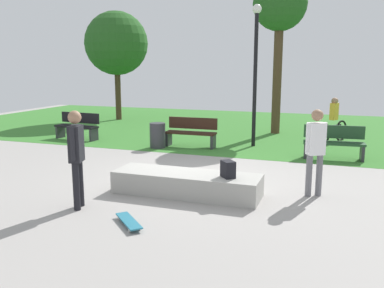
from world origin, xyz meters
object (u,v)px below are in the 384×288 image
park_bench_center_lawn (78,125)px  tree_leaning_ash (116,44)px  skateboard_by_ledge (129,221)px  park_bench_far_right (191,132)px  trash_bin (158,135)px  backpack_on_ledge (228,169)px  cyclist_on_bicycle (333,123)px  concrete_ledge (187,184)px  lamp_post (256,62)px  skater_performing_trick (76,152)px  park_bench_near_path (334,142)px  tree_broad_elm (280,8)px  skater_watching (316,146)px

park_bench_center_lawn → tree_leaning_ash: size_ratio=0.33×
skateboard_by_ledge → park_bench_far_right: size_ratio=0.44×
trash_bin → park_bench_far_right: bearing=28.7°
backpack_on_ledge → trash_bin: size_ratio=0.41×
trash_bin → cyclist_on_bicycle: size_ratio=0.48×
backpack_on_ledge → concrete_ledge: bearing=-134.6°
backpack_on_ledge → tree_leaning_ash: (-7.85, 9.84, 2.92)m
lamp_post → park_bench_far_right: bearing=-157.8°
skater_performing_trick → park_bench_center_lawn: bearing=124.7°
lamp_post → trash_bin: bearing=-155.5°
park_bench_near_path → tree_broad_elm: (-2.12, 3.88, 4.09)m
park_bench_near_path → park_bench_far_right: 4.26m
backpack_on_ledge → skateboard_by_ledge: backpack_on_ledge is taller
lamp_post → trash_bin: (-2.76, -1.26, -2.23)m
tree_leaning_ash → trash_bin: (4.54, -5.65, -3.13)m
trash_bin → cyclist_on_bicycle: cyclist_on_bicycle is taller
concrete_ledge → tree_broad_elm: tree_broad_elm is taller
backpack_on_ledge → trash_bin: bearing=177.7°
skateboard_by_ledge → tree_leaning_ash: bearing=119.9°
backpack_on_ledge → park_bench_near_path: (1.86, 4.37, -0.12)m
backpack_on_ledge → trash_bin: trash_bin is taller
park_bench_center_lawn → trash_bin: size_ratio=2.10×
skater_watching → park_bench_near_path: 3.63m
skater_performing_trick → park_bench_near_path: bearing=53.1°
skater_watching → cyclist_on_bicycle: skater_watching is taller
tree_leaning_ash → skateboard_by_ledge: bearing=-60.1°
park_bench_far_right → skateboard_by_ledge: bearing=-79.5°
park_bench_far_right → cyclist_on_bicycle: cyclist_on_bicycle is taller
park_bench_near_path → park_bench_center_lawn: size_ratio=1.00×
skater_watching → trash_bin: size_ratio=2.19×
concrete_ledge → park_bench_center_lawn: park_bench_center_lawn is taller
concrete_ledge → backpack_on_ledge: 0.94m
backpack_on_ledge → park_bench_center_lawn: bearing=-166.2°
skateboard_by_ledge → park_bench_center_lawn: 8.40m
park_bench_near_path → park_bench_center_lawn: 8.44m
skater_watching → tree_broad_elm: size_ratio=0.30×
skater_performing_trick → park_bench_far_right: bearing=89.8°
skater_watching → park_bench_center_lawn: bearing=154.3°
skater_performing_trick → park_bench_center_lawn: skater_performing_trick is taller
backpack_on_ledge → tree_broad_elm: tree_broad_elm is taller
skater_performing_trick → park_bench_center_lawn: 7.33m
park_bench_near_path → park_bench_center_lawn: (-8.43, 0.33, 0.00)m
park_bench_far_right → tree_leaning_ash: 8.10m
park_bench_far_right → tree_broad_elm: tree_broad_elm is taller
skater_performing_trick → park_bench_far_right: 6.04m
tree_leaning_ash → tree_broad_elm: tree_broad_elm is taller
park_bench_center_lawn → lamp_post: (6.02, 0.75, 2.14)m
backpack_on_ledge → skater_performing_trick: (-2.41, -1.32, 0.43)m
park_bench_far_right → trash_bin: size_ratio=2.06×
backpack_on_ledge → park_bench_near_path: bearing=116.3°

